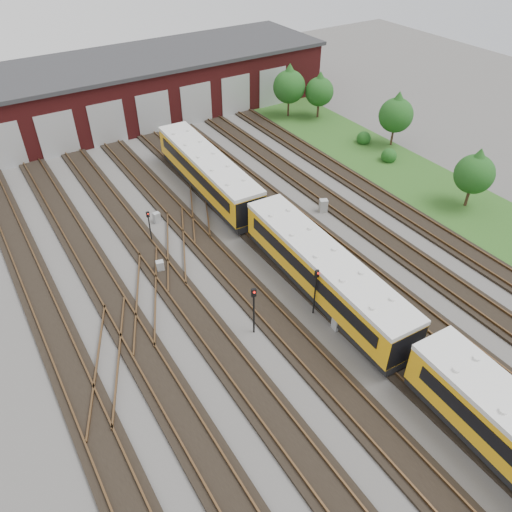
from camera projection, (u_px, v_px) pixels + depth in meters
ground at (337, 345)px, 29.81m from camera, size 120.00×120.00×0.00m
track_network at (329, 339)px, 30.07m from camera, size 30.40×70.00×0.33m
maintenance_shed at (106, 93)px, 54.55m from camera, size 51.00×12.50×6.35m
grass_verge at (430, 188)px, 44.49m from camera, size 8.00×55.00×0.05m
metro_train at (323, 272)px, 32.19m from camera, size 3.37×47.34×3.15m
signal_mast_0 at (254, 305)px, 29.29m from camera, size 0.31×0.29×3.53m
signal_mast_1 at (316, 287)px, 30.62m from camera, size 0.26×0.25×3.52m
signal_mast_2 at (149, 223)px, 36.93m from camera, size 0.22×0.21×2.78m
signal_mast_3 at (214, 185)px, 41.40m from camera, size 0.25×0.24×2.79m
relay_cabinet_0 at (160, 266)px, 35.05m from camera, size 0.60×0.54×0.87m
relay_cabinet_1 at (157, 217)px, 39.99m from camera, size 0.57×0.50×0.86m
relay_cabinet_2 at (338, 322)px, 30.64m from camera, size 0.66×0.56×1.05m
relay_cabinet_3 at (323, 206)px, 41.21m from camera, size 0.81×0.76×1.08m
relay_cabinet_4 at (286, 228)px, 38.66m from camera, size 0.76×0.69×1.05m
tree_0 at (289, 83)px, 55.22m from camera, size 3.60×3.60×5.97m
tree_1 at (320, 88)px, 55.21m from camera, size 3.15×3.15×5.23m
tree_2 at (397, 111)px, 49.29m from camera, size 3.40×3.40×5.63m
tree_3 at (476, 170)px, 40.09m from camera, size 3.21×3.21×5.32m
bush_1 at (389, 154)px, 48.24m from camera, size 1.50×1.50×1.50m
bush_2 at (364, 136)px, 51.45m from camera, size 1.45×1.45×1.45m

